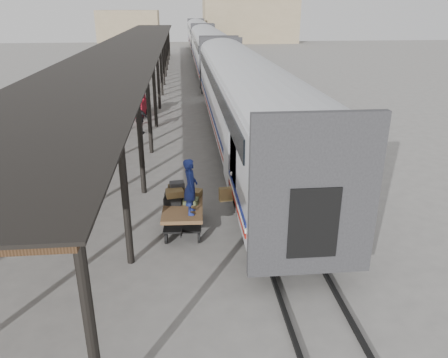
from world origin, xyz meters
name	(u,v)px	position (x,y,z in m)	size (l,w,h in m)	color
ground	(179,227)	(0.00, 0.00, 0.00)	(160.00, 160.00, 0.00)	slate
train	(209,48)	(3.19, 33.79, 2.69)	(3.45, 76.01, 4.01)	silver
canopy	(134,43)	(-3.40, 24.00, 4.00)	(4.90, 64.30, 4.15)	#422B19
rails	(209,74)	(3.20, 34.00, 0.06)	(1.54, 150.00, 0.12)	black
building_far	(249,21)	(14.00, 78.00, 4.00)	(18.00, 10.00, 8.00)	tan
building_left	(129,26)	(-10.00, 82.00, 3.00)	(12.00, 8.00, 6.00)	tan
baggage_cart	(183,210)	(0.16, -0.09, 0.65)	(1.36, 2.46, 0.86)	brown
suitcase_stack	(179,194)	(0.05, 0.29, 1.06)	(1.29, 1.10, 0.58)	#38383A
luggage_tug	(137,107)	(-2.69, 15.64, 0.66)	(1.17, 1.72, 1.43)	maroon
porter	(191,187)	(0.41, -0.74, 1.73)	(0.64, 0.42, 1.74)	navy
pedestrian	(140,119)	(-2.16, 11.49, 0.86)	(1.01, 0.42, 1.73)	black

